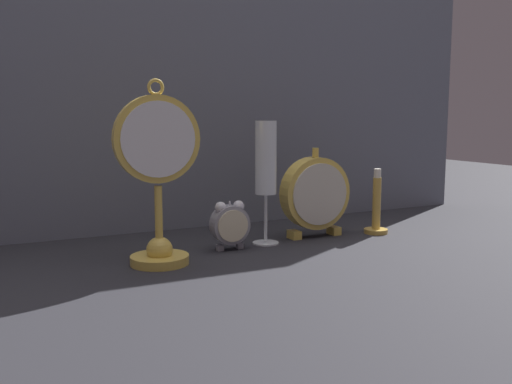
{
  "coord_description": "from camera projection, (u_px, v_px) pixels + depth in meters",
  "views": [
    {
      "loc": [
        -0.5,
        -0.94,
        0.27
      ],
      "look_at": [
        0.0,
        0.08,
        0.11
      ],
      "focal_mm": 40.0,
      "sensor_mm": 36.0,
      "label": 1
    }
  ],
  "objects": [
    {
      "name": "champagne_flute",
      "position": [
        266.0,
        166.0,
        1.16
      ],
      "size": [
        0.06,
        0.06,
        0.25
      ],
      "color": "silver",
      "rests_on": "ground_plane"
    },
    {
      "name": "fabric_backdrop_drape",
      "position": [
        209.0,
        74.0,
        1.33
      ],
      "size": [
        1.49,
        0.01,
        0.72
      ],
      "primitive_type": "cube",
      "color": "slate",
      "rests_on": "ground_plane"
    },
    {
      "name": "ground_plane",
      "position": [
        274.0,
        255.0,
        1.09
      ],
      "size": [
        4.0,
        4.0,
        0.0
      ],
      "primitive_type": "plane",
      "color": "#232328"
    },
    {
      "name": "brass_candlestick",
      "position": [
        376.0,
        212.0,
        1.28
      ],
      "size": [
        0.05,
        0.05,
        0.15
      ],
      "color": "gold",
      "rests_on": "ground_plane"
    },
    {
      "name": "pocket_watch_on_stand",
      "position": [
        158.0,
        183.0,
        1.01
      ],
      "size": [
        0.15,
        0.11,
        0.33
      ],
      "color": "gold",
      "rests_on": "ground_plane"
    },
    {
      "name": "alarm_clock_twin_bell",
      "position": [
        230.0,
        223.0,
        1.13
      ],
      "size": [
        0.08,
        0.03,
        0.1
      ],
      "color": "gray",
      "rests_on": "ground_plane"
    },
    {
      "name": "mantel_clock_silver",
      "position": [
        315.0,
        194.0,
        1.24
      ],
      "size": [
        0.16,
        0.04,
        0.2
      ],
      "color": "gold",
      "rests_on": "ground_plane"
    }
  ]
}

